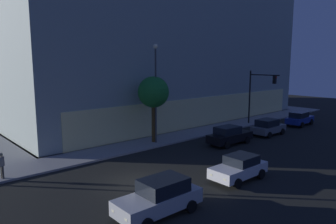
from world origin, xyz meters
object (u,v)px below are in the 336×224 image
(sidewalk_tree, at_px, (153,93))
(modern_building, at_px, (134,41))
(street_lamp_sidewalk, at_px, (156,83))
(pedestrian_waiting, at_px, (2,163))
(car_grey, at_px, (268,127))
(car_white, at_px, (239,167))
(car_black, at_px, (229,135))
(traffic_light_far_corner, at_px, (258,89))
(car_blue, at_px, (300,118))
(car_silver, at_px, (160,197))

(sidewalk_tree, bearing_deg, modern_building, 59.38)
(street_lamp_sidewalk, xyz_separation_m, pedestrian_waiting, (-13.20, -0.54, -4.56))
(street_lamp_sidewalk, bearing_deg, car_grey, -23.75)
(sidewalk_tree, distance_m, car_grey, 12.89)
(car_white, bearing_deg, car_black, 41.53)
(traffic_light_far_corner, bearing_deg, car_blue, -40.58)
(modern_building, xyz_separation_m, car_white, (-11.37, -27.20, -9.93))
(modern_building, distance_m, car_blue, 25.17)
(car_black, bearing_deg, car_white, -138.47)
(modern_building, bearing_deg, car_white, -112.68)
(traffic_light_far_corner, height_order, car_white, traffic_light_far_corner)
(sidewalk_tree, xyz_separation_m, car_blue, (18.53, -5.06, -3.92))
(modern_building, relative_size, car_grey, 9.51)
(traffic_light_far_corner, relative_size, pedestrian_waiting, 3.80)
(sidewalk_tree, relative_size, car_silver, 1.35)
(modern_building, bearing_deg, car_blue, -67.50)
(modern_building, xyz_separation_m, car_blue, (8.86, -21.40, -9.87))
(traffic_light_far_corner, relative_size, street_lamp_sidewalk, 0.71)
(car_black, xyz_separation_m, car_grey, (6.14, -0.31, 0.00))
(car_black, height_order, car_blue, car_black)
(pedestrian_waiting, height_order, car_grey, pedestrian_waiting)
(car_silver, bearing_deg, street_lamp_sidewalk, 51.33)
(modern_building, distance_m, car_black, 23.95)
(modern_building, bearing_deg, sidewalk_tree, -120.62)
(modern_building, bearing_deg, traffic_light_far_corner, -74.69)
(modern_building, relative_size, car_silver, 8.71)
(modern_building, relative_size, car_blue, 8.83)
(car_blue, bearing_deg, car_white, -163.99)
(car_silver, bearing_deg, pedestrian_waiting, 114.67)
(modern_building, xyz_separation_m, car_black, (-4.71, -21.31, -9.87))
(street_lamp_sidewalk, height_order, car_black, street_lamp_sidewalk)
(car_silver, bearing_deg, car_black, 24.22)
(modern_building, height_order, traffic_light_far_corner, modern_building)
(traffic_light_far_corner, height_order, pedestrian_waiting, traffic_light_far_corner)
(car_grey, xyz_separation_m, car_blue, (7.44, 0.22, -0.00))
(traffic_light_far_corner, xyz_separation_m, car_grey, (-3.51, -3.58, -3.53))
(street_lamp_sidewalk, bearing_deg, car_blue, -14.14)
(car_black, height_order, car_grey, car_black)
(street_lamp_sidewalk, bearing_deg, traffic_light_far_corner, -5.15)
(sidewalk_tree, distance_m, pedestrian_waiting, 13.75)
(car_silver, relative_size, car_grey, 1.09)
(car_silver, xyz_separation_m, car_grey, (19.67, 5.78, -0.03))
(traffic_light_far_corner, height_order, car_grey, traffic_light_far_corner)
(traffic_light_far_corner, relative_size, sidewalk_tree, 1.05)
(sidewalk_tree, distance_m, car_white, 11.69)
(pedestrian_waiting, distance_m, car_blue, 32.03)
(modern_building, distance_m, car_silver, 34.35)
(street_lamp_sidewalk, distance_m, car_black, 8.34)
(car_black, bearing_deg, pedestrian_waiting, 167.47)
(car_white, bearing_deg, car_blue, 16.01)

